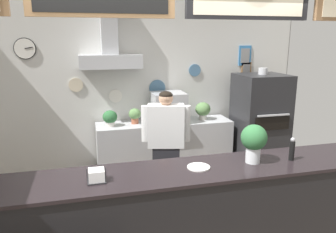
% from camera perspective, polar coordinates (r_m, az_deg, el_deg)
% --- Properties ---
extents(back_wall_assembly, '(5.37, 2.54, 3.04)m').
position_cam_1_polar(back_wall_assembly, '(5.11, -5.41, 7.16)').
color(back_wall_assembly, gray).
rests_on(back_wall_assembly, ground_plane).
extents(service_counter, '(4.14, 0.62, 1.08)m').
position_cam_1_polar(service_counter, '(3.15, 3.02, -18.28)').
color(service_counter, black).
rests_on(service_counter, ground_plane).
extents(back_prep_counter, '(2.10, 0.53, 0.92)m').
position_cam_1_polar(back_prep_counter, '(5.24, -0.58, -5.89)').
color(back_prep_counter, '#B7BABF').
rests_on(back_prep_counter, ground_plane).
extents(pizza_oven, '(0.74, 0.75, 1.74)m').
position_cam_1_polar(pizza_oven, '(5.45, 15.57, -1.53)').
color(pizza_oven, '#232326').
rests_on(pizza_oven, ground_plane).
extents(shop_worker, '(0.59, 0.32, 1.57)m').
position_cam_1_polar(shop_worker, '(4.13, -0.36, -5.71)').
color(shop_worker, '#232328').
rests_on(shop_worker, ground_plane).
extents(espresso_machine, '(0.50, 0.55, 0.46)m').
position_cam_1_polar(espresso_machine, '(5.04, 0.07, 1.52)').
color(espresso_machine, '#B7BABF').
rests_on(espresso_machine, back_prep_counter).
extents(potted_thyme, '(0.21, 0.21, 0.24)m').
position_cam_1_polar(potted_thyme, '(4.90, -10.04, -0.21)').
color(potted_thyme, beige).
rests_on(potted_thyme, back_prep_counter).
extents(potted_sage, '(0.18, 0.18, 0.23)m').
position_cam_1_polar(potted_sage, '(5.01, -5.79, 0.29)').
color(potted_sage, '#9E563D').
rests_on(potted_sage, back_prep_counter).
extents(potted_oregano, '(0.24, 0.24, 0.28)m').
position_cam_1_polar(potted_oregano, '(5.25, 6.07, 1.17)').
color(potted_oregano, beige).
rests_on(potted_oregano, back_prep_counter).
extents(basil_vase, '(0.24, 0.24, 0.36)m').
position_cam_1_polar(basil_vase, '(3.09, 14.66, -4.17)').
color(basil_vase, silver).
rests_on(basil_vase, service_counter).
extents(pepper_grinder, '(0.05, 0.05, 0.22)m').
position_cam_1_polar(pepper_grinder, '(3.28, 20.73, -5.31)').
color(pepper_grinder, black).
rests_on(pepper_grinder, service_counter).
extents(napkin_holder, '(0.15, 0.15, 0.11)m').
position_cam_1_polar(napkin_holder, '(2.72, -12.30, -10.05)').
color(napkin_holder, '#262628').
rests_on(napkin_holder, service_counter).
extents(condiment_plate, '(0.20, 0.20, 0.01)m').
position_cam_1_polar(condiment_plate, '(2.95, 5.33, -8.73)').
color(condiment_plate, white).
rests_on(condiment_plate, service_counter).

